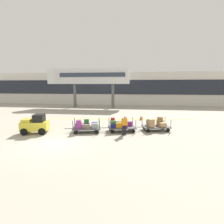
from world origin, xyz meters
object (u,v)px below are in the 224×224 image
Objects in this scene: baggage_tug at (35,124)px; safety_cone_near at (141,118)px; baggage_handler at (124,125)px; baggage_cart_lead at (86,126)px; baggage_cart_tail at (156,124)px; baggage_cart_middle at (120,125)px.

baggage_tug is 4.18× the size of safety_cone_near.
safety_cone_near is at bearing 77.76° from baggage_handler.
baggage_tug is 0.74× the size of baggage_cart_lead.
baggage_cart_tail reaches higher than safety_cone_near.
safety_cone_near is at bearing 52.35° from baggage_cart_lead.
baggage_handler is at bearing 3.61° from baggage_tug.
safety_cone_near is (1.85, 5.41, -0.24)m from baggage_cart_middle.
baggage_handler reaches higher than baggage_cart_lead.
safety_cone_near is at bearing 38.98° from baggage_tug.
baggage_cart_lead is (4.00, 0.95, -0.23)m from baggage_tug.
baggage_cart_lead is at bearing 13.37° from baggage_tug.
baggage_cart_middle is 1.98× the size of baggage_handler.
baggage_handler is 6.76m from safety_cone_near.
baggage_cart_middle is at bearing 13.40° from baggage_tug.
baggage_handler reaches higher than baggage_cart_tail.
baggage_cart_middle is 1.29m from baggage_handler.
baggage_tug is 7.04m from baggage_cart_middle.
safety_cone_near is (4.70, 6.09, -0.25)m from baggage_cart_lead.
baggage_cart_middle reaches higher than baggage_cart_lead.
baggage_cart_tail is at bearing 13.28° from baggage_tug.
baggage_cart_lead is at bearing -127.65° from safety_cone_near.
baggage_tug is 1.47× the size of baggage_handler.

